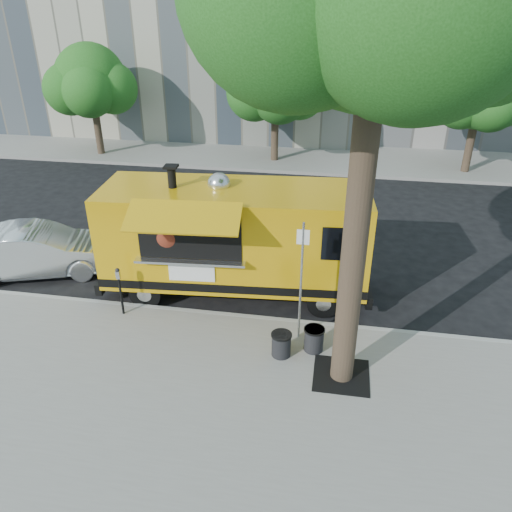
{
  "coord_description": "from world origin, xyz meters",
  "views": [
    {
      "loc": [
        2.19,
        -11.34,
        7.48
      ],
      "look_at": [
        0.25,
        0.0,
        1.41
      ],
      "focal_mm": 35.0,
      "sensor_mm": 36.0,
      "label": 1
    }
  ],
  "objects_px": {
    "trash_bin_left": "(281,344)",
    "trash_bin_right": "(314,338)",
    "food_truck": "(234,237)",
    "far_tree_c": "(481,92)",
    "far_tree_a": "(91,80)",
    "parking_meter": "(120,286)",
    "sedan": "(38,251)",
    "sign_post": "(301,275)",
    "far_tree_b": "(276,82)"
  },
  "relations": [
    {
      "from": "far_tree_b",
      "to": "sedan",
      "type": "distance_m",
      "value": 13.7
    },
    {
      "from": "parking_meter",
      "to": "trash_bin_left",
      "type": "relative_size",
      "value": 2.33
    },
    {
      "from": "trash_bin_left",
      "to": "sign_post",
      "type": "bearing_deg",
      "value": 66.83
    },
    {
      "from": "far_tree_b",
      "to": "sedan",
      "type": "xyz_separation_m",
      "value": [
        -5.37,
        -12.22,
        -3.09
      ]
    },
    {
      "from": "trash_bin_left",
      "to": "trash_bin_right",
      "type": "relative_size",
      "value": 0.98
    },
    {
      "from": "trash_bin_left",
      "to": "far_tree_a",
      "type": "bearing_deg",
      "value": 127.52
    },
    {
      "from": "parking_meter",
      "to": "sedan",
      "type": "xyz_separation_m",
      "value": [
        -3.37,
        1.83,
        -0.24
      ]
    },
    {
      "from": "far_tree_c",
      "to": "sign_post",
      "type": "relative_size",
      "value": 1.74
    },
    {
      "from": "sign_post",
      "to": "trash_bin_left",
      "type": "relative_size",
      "value": 5.24
    },
    {
      "from": "trash_bin_left",
      "to": "food_truck",
      "type": "bearing_deg",
      "value": 121.13
    },
    {
      "from": "food_truck",
      "to": "trash_bin_right",
      "type": "xyz_separation_m",
      "value": [
        2.37,
        -2.42,
        -1.24
      ]
    },
    {
      "from": "sign_post",
      "to": "trash_bin_right",
      "type": "bearing_deg",
      "value": -49.17
    },
    {
      "from": "trash_bin_left",
      "to": "trash_bin_right",
      "type": "distance_m",
      "value": 0.78
    },
    {
      "from": "far_tree_a",
      "to": "far_tree_b",
      "type": "distance_m",
      "value": 9.01
    },
    {
      "from": "parking_meter",
      "to": "trash_bin_left",
      "type": "distance_m",
      "value": 4.36
    },
    {
      "from": "far_tree_a",
      "to": "parking_meter",
      "type": "xyz_separation_m",
      "value": [
        7.0,
        -13.65,
        -2.79
      ]
    },
    {
      "from": "food_truck",
      "to": "far_tree_c",
      "type": "bearing_deg",
      "value": 50.51
    },
    {
      "from": "sign_post",
      "to": "parking_meter",
      "type": "relative_size",
      "value": 2.25
    },
    {
      "from": "far_tree_a",
      "to": "parking_meter",
      "type": "relative_size",
      "value": 4.01
    },
    {
      "from": "parking_meter",
      "to": "far_tree_c",
      "type": "bearing_deg",
      "value": 51.34
    },
    {
      "from": "far_tree_a",
      "to": "parking_meter",
      "type": "height_order",
      "value": "far_tree_a"
    },
    {
      "from": "sedan",
      "to": "trash_bin_right",
      "type": "bearing_deg",
      "value": -125.06
    },
    {
      "from": "parking_meter",
      "to": "far_tree_b",
      "type": "bearing_deg",
      "value": 81.9
    },
    {
      "from": "far_tree_a",
      "to": "trash_bin_left",
      "type": "height_order",
      "value": "far_tree_a"
    },
    {
      "from": "trash_bin_right",
      "to": "trash_bin_left",
      "type": "bearing_deg",
      "value": -156.4
    },
    {
      "from": "sedan",
      "to": "trash_bin_left",
      "type": "height_order",
      "value": "sedan"
    },
    {
      "from": "far_tree_c",
      "to": "food_truck",
      "type": "xyz_separation_m",
      "value": [
        -8.43,
        -11.98,
        -2.02
      ]
    },
    {
      "from": "far_tree_b",
      "to": "far_tree_c",
      "type": "relative_size",
      "value": 1.06
    },
    {
      "from": "far_tree_a",
      "to": "sedan",
      "type": "relative_size",
      "value": 1.19
    },
    {
      "from": "sign_post",
      "to": "food_truck",
      "type": "relative_size",
      "value": 0.4
    },
    {
      "from": "parking_meter",
      "to": "trash_bin_right",
      "type": "distance_m",
      "value": 5.01
    },
    {
      "from": "far_tree_c",
      "to": "food_truck",
      "type": "bearing_deg",
      "value": -125.14
    },
    {
      "from": "far_tree_a",
      "to": "far_tree_c",
      "type": "bearing_deg",
      "value": 0.32
    },
    {
      "from": "far_tree_a",
      "to": "far_tree_c",
      "type": "relative_size",
      "value": 1.03
    },
    {
      "from": "far_tree_c",
      "to": "sign_post",
      "type": "xyz_separation_m",
      "value": [
        -6.45,
        -13.95,
        -1.87
      ]
    },
    {
      "from": "sedan",
      "to": "trash_bin_left",
      "type": "bearing_deg",
      "value": -128.64
    },
    {
      "from": "far_tree_a",
      "to": "sedan",
      "type": "height_order",
      "value": "far_tree_a"
    },
    {
      "from": "far_tree_c",
      "to": "food_truck",
      "type": "relative_size",
      "value": 0.7
    },
    {
      "from": "trash_bin_left",
      "to": "trash_bin_right",
      "type": "xyz_separation_m",
      "value": [
        0.72,
        0.31,
        0.0
      ]
    },
    {
      "from": "far_tree_b",
      "to": "far_tree_c",
      "type": "height_order",
      "value": "far_tree_b"
    },
    {
      "from": "far_tree_c",
      "to": "trash_bin_left",
      "type": "relative_size",
      "value": 9.1
    },
    {
      "from": "far_tree_a",
      "to": "far_tree_b",
      "type": "height_order",
      "value": "far_tree_b"
    },
    {
      "from": "sign_post",
      "to": "sedan",
      "type": "height_order",
      "value": "sign_post"
    },
    {
      "from": "far_tree_b",
      "to": "food_truck",
      "type": "relative_size",
      "value": 0.74
    },
    {
      "from": "far_tree_b",
      "to": "sign_post",
      "type": "xyz_separation_m",
      "value": [
        2.55,
        -14.25,
        -1.98
      ]
    },
    {
      "from": "far_tree_b",
      "to": "parking_meter",
      "type": "relative_size",
      "value": 4.12
    },
    {
      "from": "far_tree_a",
      "to": "trash_bin_right",
      "type": "distance_m",
      "value": 18.92
    },
    {
      "from": "sign_post",
      "to": "far_tree_c",
      "type": "bearing_deg",
      "value": 65.19
    },
    {
      "from": "parking_meter",
      "to": "food_truck",
      "type": "bearing_deg",
      "value": 34.58
    },
    {
      "from": "far_tree_c",
      "to": "trash_bin_left",
      "type": "bearing_deg",
      "value": -114.73
    }
  ]
}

